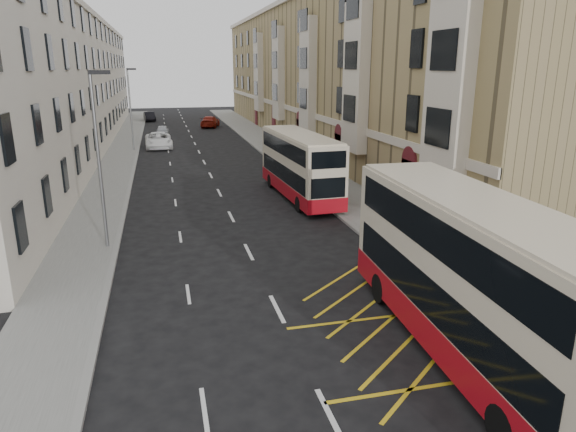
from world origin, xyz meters
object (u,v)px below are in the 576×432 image
object	(u,v)px
street_lamp_far	(131,105)
double_decker_rear	(300,165)
pedestrian_far	(459,276)
white_van	(159,140)
car_dark	(150,116)
pedestrian_mid	(496,250)
car_red	(210,122)
car_silver	(162,131)
double_decker_front	(472,279)
street_lamp_near	(99,151)

from	to	relation	value
street_lamp_far	double_decker_rear	distance (m)	25.40
pedestrian_far	white_van	size ratio (longest dim) A/B	0.29
car_dark	double_decker_rear	bearing A→B (deg)	-85.87
pedestrian_mid	car_red	size ratio (longest dim) A/B	0.36
car_dark	street_lamp_far	bearing A→B (deg)	-98.85
street_lamp_far	car_silver	world-z (taller)	street_lamp_far
street_lamp_far	white_van	xyz separation A→B (m)	(2.44, 1.68, -3.83)
car_silver	car_dark	xyz separation A→B (m)	(-1.78, 19.29, 0.06)
street_lamp_far	double_decker_rear	size ratio (longest dim) A/B	0.75
car_silver	car_red	bearing A→B (deg)	55.16
pedestrian_far	car_red	size ratio (longest dim) A/B	0.32
double_decker_front	car_dark	size ratio (longest dim) A/B	2.78
double_decker_front	white_van	distance (m)	44.81
street_lamp_near	white_van	world-z (taller)	street_lamp_near
car_dark	pedestrian_far	bearing A→B (deg)	-87.13
double_decker_front	pedestrian_far	xyz separation A→B (m)	(1.72, 3.28, -1.43)
white_van	car_dark	distance (m)	28.97
street_lamp_near	car_red	world-z (taller)	street_lamp_near
car_dark	car_red	xyz separation A→B (m)	(8.47, -10.67, 0.06)
white_van	car_red	bearing A→B (deg)	66.91
street_lamp_near	street_lamp_far	size ratio (longest dim) A/B	1.00
street_lamp_near	car_red	xyz separation A→B (m)	(9.62, 49.95, -3.86)
white_van	car_silver	distance (m)	9.66
double_decker_rear	pedestrian_mid	world-z (taller)	double_decker_rear
car_dark	double_decker_front	bearing A→B (deg)	-88.88
pedestrian_far	car_red	xyz separation A→B (m)	(-3.27, 58.92, -0.22)
double_decker_rear	car_red	bearing A→B (deg)	89.74
double_decker_rear	double_decker_front	bearing A→B (deg)	-93.05
street_lamp_far	car_red	size ratio (longest dim) A/B	1.50
street_lamp_near	double_decker_rear	xyz separation A→B (m)	(11.33, 7.41, -2.50)
street_lamp_far	street_lamp_near	bearing A→B (deg)	-90.00
street_lamp_far	car_silver	bearing A→B (deg)	75.50
street_lamp_near	pedestrian_mid	xyz separation A→B (m)	(15.75, -7.10, -3.53)
pedestrian_mid	car_silver	size ratio (longest dim) A/B	0.50
street_lamp_near	pedestrian_far	xyz separation A→B (m)	(12.89, -8.97, -3.64)
street_lamp_near	double_decker_rear	bearing A→B (deg)	33.18
street_lamp_near	car_red	distance (m)	51.01
car_dark	pedestrian_mid	bearing A→B (deg)	-84.53
car_red	street_lamp_far	bearing A→B (deg)	78.39
double_decker_rear	car_dark	bearing A→B (deg)	98.27
double_decker_front	car_dark	xyz separation A→B (m)	(-10.01, 72.86, -1.71)
double_decker_front	double_decker_rear	distance (m)	19.66
double_decker_rear	pedestrian_far	xyz separation A→B (m)	(1.56, -16.38, -1.14)
double_decker_front	car_silver	world-z (taller)	double_decker_front
car_dark	white_van	bearing A→B (deg)	-94.14
car_silver	car_red	distance (m)	10.92
street_lamp_far	pedestrian_far	bearing A→B (deg)	-71.70
street_lamp_far	double_decker_front	xyz separation A→B (m)	(11.16, -42.25, -2.21)
street_lamp_far	double_decker_rear	xyz separation A→B (m)	(11.33, -22.59, -2.50)
car_red	double_decker_front	bearing A→B (deg)	105.56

